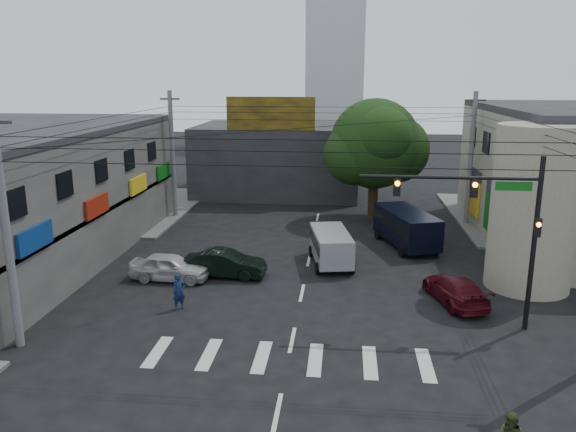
% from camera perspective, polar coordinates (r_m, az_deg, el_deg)
% --- Properties ---
extents(ground, '(160.00, 160.00, 0.00)m').
position_cam_1_polar(ground, '(25.51, 1.08, -9.49)').
color(ground, black).
rests_on(ground, ground).
extents(sidewalk_far_left, '(16.00, 16.00, 0.15)m').
position_cam_1_polar(sidewalk_far_left, '(46.95, -19.42, 0.81)').
color(sidewalk_far_left, '#514F4C').
rests_on(sidewalk_far_left, ground).
extents(sidewalk_far_right, '(16.00, 16.00, 0.15)m').
position_cam_1_polar(sidewalk_far_right, '(45.47, 26.39, -0.28)').
color(sidewalk_far_right, '#514F4C').
rests_on(sidewalk_far_right, ground).
extents(corner_column, '(4.00, 4.00, 8.00)m').
position_cam_1_polar(corner_column, '(29.44, 23.68, 0.72)').
color(corner_column, gray).
rests_on(corner_column, ground).
extents(building_far, '(14.00, 10.00, 6.00)m').
position_cam_1_polar(building_far, '(50.18, -0.99, 5.82)').
color(building_far, '#232326').
rests_on(building_far, ground).
extents(billboard, '(7.00, 0.30, 2.60)m').
position_cam_1_polar(billboard, '(44.89, -1.77, 10.36)').
color(billboard, olive).
rests_on(billboard, building_far).
extents(street_tree, '(6.40, 6.40, 8.70)m').
position_cam_1_polar(street_tree, '(40.63, 8.82, 7.23)').
color(street_tree, black).
rests_on(street_tree, ground).
extents(traffic_gantry, '(7.10, 0.35, 7.20)m').
position_cam_1_polar(traffic_gantry, '(23.69, 20.14, 0.11)').
color(traffic_gantry, black).
rests_on(traffic_gantry, ground).
extents(utility_pole_near_left, '(0.32, 0.32, 9.20)m').
position_cam_1_polar(utility_pole_near_left, '(23.21, -26.71, -1.41)').
color(utility_pole_near_left, '#59595B').
rests_on(utility_pole_near_left, ground).
extents(utility_pole_far_left, '(0.32, 0.32, 9.20)m').
position_cam_1_polar(utility_pole_far_left, '(41.59, -11.64, 6.05)').
color(utility_pole_far_left, '#59595B').
rests_on(utility_pole_far_left, ground).
extents(utility_pole_far_right, '(0.32, 0.32, 9.20)m').
position_cam_1_polar(utility_pole_far_right, '(40.62, 18.07, 5.46)').
color(utility_pole_far_right, '#59595B').
rests_on(utility_pole_far_right, ground).
extents(dark_sedan, '(1.86, 4.40, 1.41)m').
position_cam_1_polar(dark_sedan, '(29.45, -6.47, -4.82)').
color(dark_sedan, black).
rests_on(dark_sedan, ground).
extents(white_compact, '(2.04, 4.23, 1.39)m').
position_cam_1_polar(white_compact, '(29.42, -11.91, -5.09)').
color(white_compact, '#B3B3AE').
rests_on(white_compact, ground).
extents(maroon_sedan, '(3.98, 5.24, 1.26)m').
position_cam_1_polar(maroon_sedan, '(27.15, 16.63, -7.18)').
color(maroon_sedan, '#460A13').
rests_on(maroon_sedan, ground).
extents(silver_minivan, '(5.04, 3.39, 1.89)m').
position_cam_1_polar(silver_minivan, '(31.08, 4.38, -3.29)').
color(silver_minivan, '#9E9FA5').
rests_on(silver_minivan, ground).
extents(navy_van, '(6.83, 5.47, 2.22)m').
position_cam_1_polar(navy_van, '(34.95, 11.91, -1.31)').
color(navy_van, black).
rests_on(navy_van, ground).
extents(traffic_officer, '(1.01, 1.01, 1.67)m').
position_cam_1_polar(traffic_officer, '(25.69, -11.01, -7.57)').
color(traffic_officer, '#111E3D').
rests_on(traffic_officer, ground).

